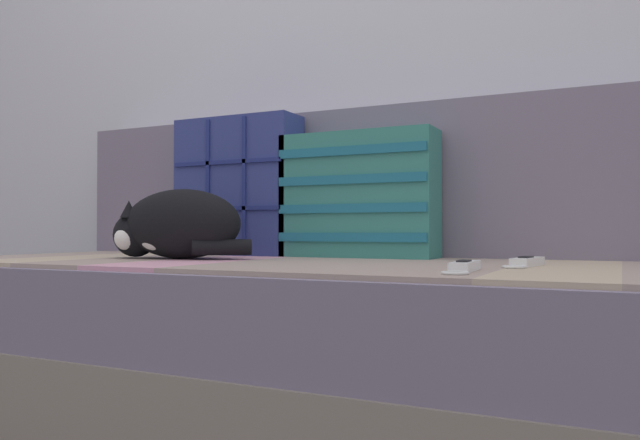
{
  "coord_description": "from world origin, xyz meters",
  "views": [
    {
      "loc": [
        0.74,
        -1.29,
        0.48
      ],
      "look_at": [
        0.1,
        0.03,
        0.5
      ],
      "focal_mm": 35.0,
      "sensor_mm": 36.0,
      "label": 1
    }
  ],
  "objects_px": {
    "sleeping_cat": "(174,226)",
    "game_remote_near": "(526,262)",
    "throw_pillow_quilted": "(238,187)",
    "game_remote_far": "(464,267)",
    "couch": "(296,341)",
    "throw_pillow_striped": "(358,195)"
  },
  "relations": [
    {
      "from": "couch",
      "to": "sleeping_cat",
      "type": "xyz_separation_m",
      "value": [
        -0.33,
        -0.07,
        0.29
      ]
    },
    {
      "from": "throw_pillow_striped",
      "to": "game_remote_near",
      "type": "bearing_deg",
      "value": -26.66
    },
    {
      "from": "game_remote_far",
      "to": "game_remote_near",
      "type": "bearing_deg",
      "value": 70.37
    },
    {
      "from": "throw_pillow_striped",
      "to": "sleeping_cat",
      "type": "xyz_separation_m",
      "value": [
        -0.41,
        -0.3,
        -0.09
      ]
    },
    {
      "from": "throw_pillow_quilted",
      "to": "game_remote_far",
      "type": "height_order",
      "value": "throw_pillow_quilted"
    },
    {
      "from": "throw_pillow_quilted",
      "to": "game_remote_far",
      "type": "distance_m",
      "value": 0.95
    },
    {
      "from": "couch",
      "to": "throw_pillow_striped",
      "type": "height_order",
      "value": "throw_pillow_striped"
    },
    {
      "from": "throw_pillow_quilted",
      "to": "sleeping_cat",
      "type": "xyz_separation_m",
      "value": [
        -0.01,
        -0.3,
        -0.12
      ]
    },
    {
      "from": "couch",
      "to": "game_remote_far",
      "type": "xyz_separation_m",
      "value": [
        0.48,
        -0.24,
        0.21
      ]
    },
    {
      "from": "couch",
      "to": "game_remote_near",
      "type": "relative_size",
      "value": 10.74
    },
    {
      "from": "sleeping_cat",
      "to": "game_remote_near",
      "type": "xyz_separation_m",
      "value": [
        0.89,
        0.06,
        -0.08
      ]
    },
    {
      "from": "sleeping_cat",
      "to": "throw_pillow_quilted",
      "type": "bearing_deg",
      "value": 88.88
    },
    {
      "from": "couch",
      "to": "throw_pillow_quilted",
      "type": "bearing_deg",
      "value": 144.83
    },
    {
      "from": "throw_pillow_quilted",
      "to": "game_remote_near",
      "type": "relative_size",
      "value": 2.23
    },
    {
      "from": "throw_pillow_striped",
      "to": "game_remote_far",
      "type": "distance_m",
      "value": 0.64
    },
    {
      "from": "sleeping_cat",
      "to": "game_remote_near",
      "type": "relative_size",
      "value": 2.15
    },
    {
      "from": "couch",
      "to": "throw_pillow_quilted",
      "type": "xyz_separation_m",
      "value": [
        -0.33,
        0.23,
        0.41
      ]
    },
    {
      "from": "sleeping_cat",
      "to": "game_remote_near",
      "type": "distance_m",
      "value": 0.9
    },
    {
      "from": "throw_pillow_striped",
      "to": "sleeping_cat",
      "type": "height_order",
      "value": "throw_pillow_striped"
    },
    {
      "from": "game_remote_near",
      "to": "couch",
      "type": "bearing_deg",
      "value": 178.74
    },
    {
      "from": "throw_pillow_quilted",
      "to": "game_remote_near",
      "type": "bearing_deg",
      "value": -15.36
    },
    {
      "from": "couch",
      "to": "game_remote_near",
      "type": "bearing_deg",
      "value": -1.26
    }
  ]
}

